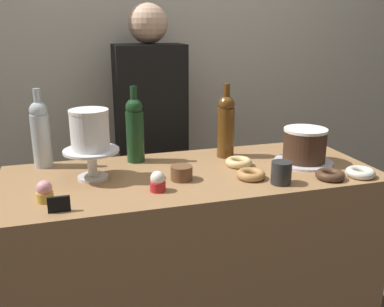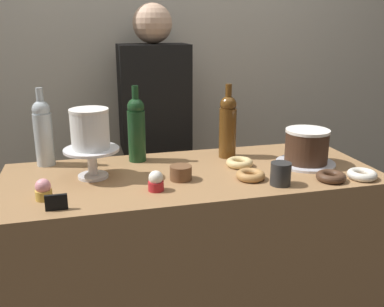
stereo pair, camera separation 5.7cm
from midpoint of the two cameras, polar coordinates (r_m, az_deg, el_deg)
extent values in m
cube|color=#BCB7A8|center=(2.49, -4.58, 12.24)|extent=(6.00, 0.05, 2.60)
cube|color=#997047|center=(1.92, 0.88, -15.72)|extent=(1.48, 0.61, 0.93)
cylinder|color=silver|center=(1.70, -12.05, -2.94)|extent=(0.12, 0.12, 0.01)
cylinder|color=silver|center=(1.68, -12.17, -1.22)|extent=(0.04, 0.04, 0.10)
cylinder|color=silver|center=(1.67, -12.28, 0.50)|extent=(0.21, 0.21, 0.01)
cylinder|color=white|center=(1.65, -12.44, 3.01)|extent=(0.14, 0.14, 0.14)
cylinder|color=white|center=(1.63, -12.60, 5.60)|extent=(0.15, 0.15, 0.01)
cylinder|color=silver|center=(1.89, 15.67, -1.23)|extent=(0.25, 0.25, 0.01)
cylinder|color=#3D2619|center=(1.87, 15.84, 0.80)|extent=(0.18, 0.18, 0.13)
cylinder|color=white|center=(1.85, 16.01, 2.90)|extent=(0.18, 0.18, 0.01)
cylinder|color=#5B3814|center=(1.90, 5.61, 2.74)|extent=(0.08, 0.08, 0.22)
sphere|color=#5B3814|center=(1.87, 5.72, 6.52)|extent=(0.07, 0.07, 0.07)
cylinder|color=#5B3814|center=(1.86, 5.77, 8.05)|extent=(0.03, 0.03, 0.08)
cylinder|color=#B2BCC1|center=(1.87, -18.26, 1.77)|extent=(0.08, 0.08, 0.22)
sphere|color=#B2BCC1|center=(1.85, -18.61, 5.58)|extent=(0.07, 0.07, 0.07)
cylinder|color=#B2BCC1|center=(1.84, -18.76, 7.13)|extent=(0.03, 0.03, 0.08)
cylinder|color=#193D1E|center=(1.85, -6.48, 2.31)|extent=(0.08, 0.08, 0.22)
sphere|color=#193D1E|center=(1.82, -6.61, 6.19)|extent=(0.07, 0.07, 0.07)
cylinder|color=#193D1E|center=(1.81, -6.66, 7.77)|extent=(0.03, 0.03, 0.08)
cylinder|color=gold|center=(1.53, -18.09, -5.25)|extent=(0.06, 0.06, 0.03)
sphere|color=pink|center=(1.52, -18.20, -4.16)|extent=(0.05, 0.05, 0.05)
cylinder|color=red|center=(1.53, -3.75, -4.34)|extent=(0.06, 0.06, 0.03)
sphere|color=white|center=(1.52, -3.77, -3.24)|extent=(0.05, 0.05, 0.05)
torus|color=silver|center=(1.78, 22.53, -2.61)|extent=(0.11, 0.11, 0.03)
torus|color=#B27F47|center=(1.66, 8.76, -2.87)|extent=(0.11, 0.11, 0.03)
torus|color=#472D1E|center=(1.72, 18.90, -2.92)|extent=(0.11, 0.11, 0.03)
torus|color=#E0C17F|center=(1.80, 7.24, -1.22)|extent=(0.11, 0.11, 0.03)
cylinder|color=brown|center=(1.64, -0.49, -3.31)|extent=(0.08, 0.08, 0.01)
cylinder|color=brown|center=(1.63, -0.49, -2.95)|extent=(0.08, 0.08, 0.01)
cylinder|color=brown|center=(1.63, -0.49, -2.59)|extent=(0.08, 0.08, 0.01)
cylinder|color=brown|center=(1.63, -0.49, -2.22)|extent=(0.08, 0.08, 0.01)
cylinder|color=brown|center=(1.62, -0.49, -1.86)|extent=(0.08, 0.08, 0.01)
cube|color=black|center=(1.43, -16.51, -6.25)|extent=(0.07, 0.01, 0.05)
cylinder|color=#282828|center=(1.61, 12.70, -2.66)|extent=(0.08, 0.08, 0.08)
cube|color=black|center=(2.49, -3.96, -8.69)|extent=(0.28, 0.18, 0.85)
cube|color=black|center=(2.28, -4.32, 7.40)|extent=(0.36, 0.22, 0.55)
sphere|color=tan|center=(2.25, -4.54, 16.87)|extent=(0.20, 0.20, 0.20)
camera|label=1|loc=(0.03, -89.03, 0.29)|focal=40.11mm
camera|label=2|loc=(0.03, 90.97, -0.29)|focal=40.11mm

